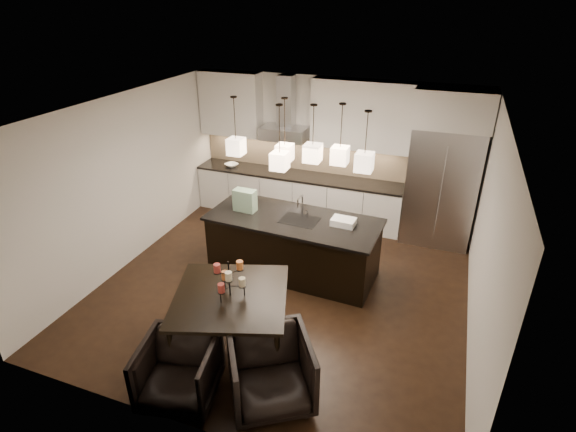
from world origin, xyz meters
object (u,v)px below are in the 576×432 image
(refrigerator, at_px, (441,187))
(armchair_left, at_px, (179,371))
(island_body, at_px, (293,246))
(dining_table, at_px, (232,321))
(armchair_right, at_px, (271,371))

(refrigerator, relative_size, armchair_left, 2.56)
(refrigerator, bearing_deg, island_body, -137.92)
(dining_table, xyz_separation_m, armchair_left, (-0.20, -0.94, -0.03))
(dining_table, distance_m, armchair_right, 1.00)
(refrigerator, relative_size, armchair_right, 2.36)
(refrigerator, height_order, island_body, refrigerator)
(island_body, distance_m, armchair_right, 2.66)
(refrigerator, distance_m, armchair_right, 4.76)
(dining_table, bearing_deg, island_body, 67.99)
(dining_table, height_order, armchair_right, same)
(refrigerator, height_order, armchair_left, refrigerator)
(dining_table, xyz_separation_m, armchair_right, (0.79, -0.61, -0.00))
(refrigerator, relative_size, island_body, 0.81)
(refrigerator, distance_m, armchair_left, 5.43)
(refrigerator, relative_size, dining_table, 1.56)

